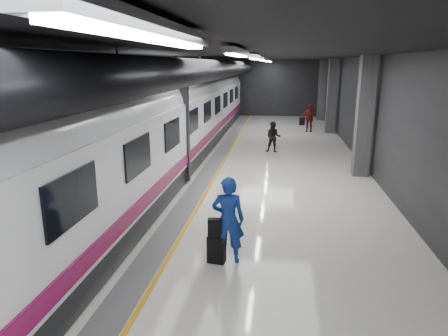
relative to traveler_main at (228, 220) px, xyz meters
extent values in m
plane|color=white|center=(-0.39, 5.65, -0.96)|extent=(40.00, 40.00, 0.00)
cube|color=black|center=(-0.39, 5.65, 3.54)|extent=(10.00, 40.00, 0.02)
cube|color=#28282B|center=(-0.39, 25.65, 1.29)|extent=(10.00, 0.02, 4.50)
cube|color=#28282B|center=(-5.39, 5.65, 1.29)|extent=(0.02, 40.00, 4.50)
cube|color=#28282B|center=(4.61, 5.65, 1.29)|extent=(0.02, 40.00, 4.50)
cube|color=slate|center=(-1.74, 5.65, -0.96)|extent=(0.65, 39.80, 0.01)
cube|color=gold|center=(-1.34, 5.65, -0.96)|extent=(0.10, 39.80, 0.01)
cylinder|color=black|center=(-1.69, 5.65, 2.99)|extent=(0.80, 38.00, 0.80)
cube|color=silver|center=(0.21, -5.35, 3.44)|extent=(0.22, 2.60, 0.10)
cube|color=silver|center=(0.21, -0.35, 3.44)|extent=(0.22, 2.60, 0.10)
cube|color=silver|center=(0.21, 4.65, 3.44)|extent=(0.22, 2.60, 0.10)
cube|color=silver|center=(0.21, 9.65, 3.44)|extent=(0.22, 2.60, 0.10)
cube|color=silver|center=(0.21, 14.65, 3.44)|extent=(0.22, 2.60, 0.10)
cube|color=silver|center=(0.21, 19.65, 3.44)|extent=(0.22, 2.60, 0.10)
cube|color=silver|center=(0.21, 23.65, 3.44)|extent=(0.22, 2.60, 0.10)
cube|color=#515154|center=(4.16, 7.65, 1.29)|extent=(0.55, 0.55, 4.50)
cube|color=#515154|center=(4.16, 17.65, 1.29)|extent=(0.55, 0.55, 4.50)
cube|color=#515154|center=(4.16, 23.65, 1.29)|extent=(0.55, 0.55, 4.50)
cube|color=black|center=(-3.64, 5.65, -0.61)|extent=(2.80, 38.00, 0.60)
cube|color=white|center=(-3.64, 5.65, 0.79)|extent=(2.90, 38.00, 2.20)
cylinder|color=white|center=(-3.64, 5.65, 1.74)|extent=(2.80, 38.00, 2.80)
cube|color=maroon|center=(-2.17, 5.65, -0.01)|extent=(0.04, 38.00, 0.35)
cube|color=black|center=(-3.64, 5.65, 1.04)|extent=(3.05, 0.25, 3.80)
cube|color=black|center=(-2.17, -2.35, 1.19)|extent=(0.05, 1.60, 0.85)
cube|color=black|center=(-2.17, 0.65, 1.19)|extent=(0.05, 1.60, 0.85)
cube|color=black|center=(-2.17, 3.65, 1.19)|extent=(0.05, 1.60, 0.85)
cube|color=black|center=(-2.17, 6.65, 1.19)|extent=(0.05, 1.60, 0.85)
cube|color=black|center=(-2.17, 9.65, 1.19)|extent=(0.05, 1.60, 0.85)
cube|color=black|center=(-2.17, 12.65, 1.19)|extent=(0.05, 1.60, 0.85)
cube|color=black|center=(-2.17, 15.65, 1.19)|extent=(0.05, 1.60, 0.85)
cube|color=black|center=(-2.17, 18.65, 1.19)|extent=(0.05, 1.60, 0.85)
cube|color=black|center=(-2.17, 21.65, 1.19)|extent=(0.05, 1.60, 0.85)
imported|color=#1647AB|center=(0.00, 0.00, 0.00)|extent=(0.73, 0.51, 1.92)
cube|color=black|center=(-0.24, -0.08, -0.66)|extent=(0.40, 0.29, 0.61)
cube|color=black|center=(-0.27, -0.10, -0.15)|extent=(0.32, 0.19, 0.40)
imported|color=black|center=(0.76, 11.35, -0.21)|extent=(0.77, 0.62, 1.50)
imported|color=maroon|center=(2.89, 17.84, -0.10)|extent=(1.06, 0.56, 1.73)
cube|color=black|center=(2.61, 20.62, -0.69)|extent=(0.38, 0.26, 0.55)
camera|label=1|loc=(1.00, -7.90, 3.23)|focal=32.00mm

